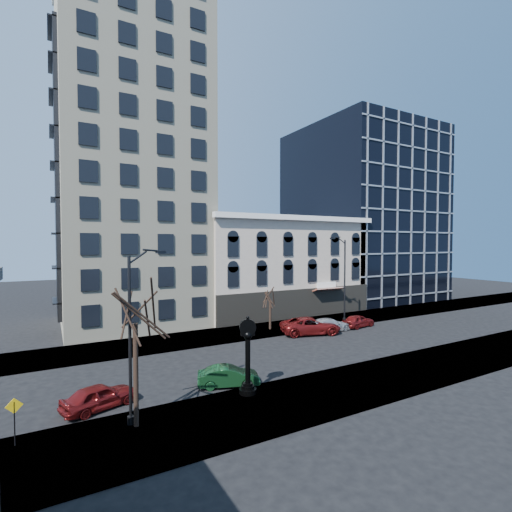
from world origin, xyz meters
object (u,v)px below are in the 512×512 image
street_lamp_near (141,289)px  warning_sign (14,413)px  street_clock (248,358)px  car_near_a (100,396)px  car_near_b (228,376)px

street_lamp_near → warning_sign: street_lamp_near is taller
street_clock → street_lamp_near: (-6.28, -0.24, 4.62)m
warning_sign → car_near_a: bearing=26.7°
street_clock → street_lamp_near: 7.80m
street_lamp_near → car_near_a: street_lamp_near is taller
street_clock → street_lamp_near: size_ratio=0.53×
car_near_a → street_clock: bearing=-125.7°
warning_sign → street_clock: bearing=-6.0°
street_clock → warning_sign: size_ratio=2.17×
car_near_a → street_lamp_near: bearing=-165.7°
warning_sign → car_near_a: size_ratio=0.54×
warning_sign → car_near_a: warning_sign is taller
car_near_b → warning_sign: bearing=119.3°
car_near_b → car_near_a: bearing=105.7°
street_clock → car_near_b: 2.48m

